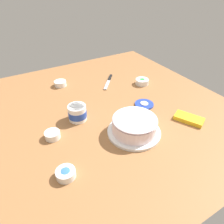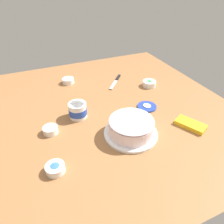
{
  "view_description": "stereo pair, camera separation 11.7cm",
  "coord_description": "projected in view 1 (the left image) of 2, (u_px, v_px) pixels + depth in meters",
  "views": [
    {
      "loc": [
        -0.92,
        0.47,
        0.72
      ],
      "look_at": [
        -0.1,
        -0.02,
        0.04
      ],
      "focal_mm": 33.18,
      "sensor_mm": 36.0,
      "label": 1
    },
    {
      "loc": [
        -0.97,
        0.36,
        0.72
      ],
      "look_at": [
        -0.1,
        -0.02,
        0.04
      ],
      "focal_mm": 33.18,
      "sensor_mm": 36.0,
      "label": 2
    }
  ],
  "objects": [
    {
      "name": "sprinkle_bowl_orange",
      "position": [
        52.0,
        135.0,
        1.04
      ],
      "size": [
        0.08,
        0.08,
        0.04
      ],
      "color": "white",
      "rests_on": "ground_plane"
    },
    {
      "name": "frosting_tub_lid",
      "position": [
        144.0,
        104.0,
        1.29
      ],
      "size": [
        0.12,
        0.12,
        0.02
      ],
      "color": "#233DAD",
      "rests_on": "ground_plane"
    },
    {
      "name": "frosting_tub",
      "position": [
        77.0,
        113.0,
        1.15
      ],
      "size": [
        0.1,
        0.1,
        0.09
      ],
      "color": "white",
      "rests_on": "ground_plane"
    },
    {
      "name": "frosted_cake",
      "position": [
        134.0,
        126.0,
        1.05
      ],
      "size": [
        0.28,
        0.28,
        0.1
      ],
      "color": "white",
      "rests_on": "ground_plane"
    },
    {
      "name": "spreading_knife",
      "position": [
        109.0,
        80.0,
        1.56
      ],
      "size": [
        0.19,
        0.17,
        0.01
      ],
      "color": "silver",
      "rests_on": "ground_plane"
    },
    {
      "name": "sprinkle_bowl_yellow",
      "position": [
        60.0,
        83.0,
        1.49
      ],
      "size": [
        0.09,
        0.09,
        0.04
      ],
      "color": "white",
      "rests_on": "ground_plane"
    },
    {
      "name": "sprinkle_bowl_blue",
      "position": [
        66.0,
        173.0,
        0.85
      ],
      "size": [
        0.08,
        0.08,
        0.04
      ],
      "color": "white",
      "rests_on": "ground_plane"
    },
    {
      "name": "sprinkle_bowl_green",
      "position": [
        142.0,
        81.0,
        1.51
      ],
      "size": [
        0.1,
        0.1,
        0.04
      ],
      "color": "white",
      "rests_on": "ground_plane"
    },
    {
      "name": "candy_box_lower",
      "position": [
        189.0,
        119.0,
        1.16
      ],
      "size": [
        0.17,
        0.14,
        0.02
      ],
      "primitive_type": "cube",
      "rotation": [
        0.0,
        0.0,
        0.46
      ],
      "color": "yellow",
      "rests_on": "ground_plane"
    },
    {
      "name": "ground_plane",
      "position": [
        102.0,
        110.0,
        1.25
      ],
      "size": [
        1.54,
        1.54,
        0.0
      ],
      "primitive_type": "plane",
      "color": "#936038"
    }
  ]
}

